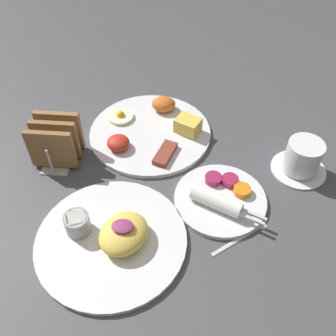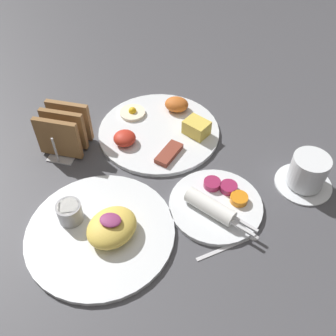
# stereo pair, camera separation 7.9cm
# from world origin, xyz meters

# --- Properties ---
(ground_plane) EXTENTS (3.00, 3.00, 0.00)m
(ground_plane) POSITION_xyz_m (0.00, 0.00, 0.00)
(ground_plane) COLOR #47474C
(plate_breakfast) EXTENTS (0.29, 0.29, 0.05)m
(plate_breakfast) POSITION_xyz_m (-0.01, 0.19, 0.01)
(plate_breakfast) COLOR white
(plate_breakfast) RESTS_ON ground_plane
(plate_condiments) EXTENTS (0.19, 0.19, 0.04)m
(plate_condiments) POSITION_xyz_m (0.15, -0.01, 0.01)
(plate_condiments) COLOR white
(plate_condiments) RESTS_ON ground_plane
(plate_foreground) EXTENTS (0.28, 0.28, 0.06)m
(plate_foreground) POSITION_xyz_m (-0.05, -0.12, 0.01)
(plate_foreground) COLOR white
(plate_foreground) RESTS_ON ground_plane
(toast_rack) EXTENTS (0.10, 0.12, 0.10)m
(toast_rack) POSITION_xyz_m (-0.21, 0.09, 0.05)
(toast_rack) COLOR #B7B7BC
(toast_rack) RESTS_ON ground_plane
(coffee_cup) EXTENTS (0.12, 0.12, 0.08)m
(coffee_cup) POSITION_xyz_m (0.32, 0.09, 0.04)
(coffee_cup) COLOR white
(coffee_cup) RESTS_ON ground_plane
(teaspoon) EXTENTS (0.11, 0.08, 0.01)m
(teaspoon) POSITION_xyz_m (0.20, -0.08, 0.00)
(teaspoon) COLOR silver
(teaspoon) RESTS_ON ground_plane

